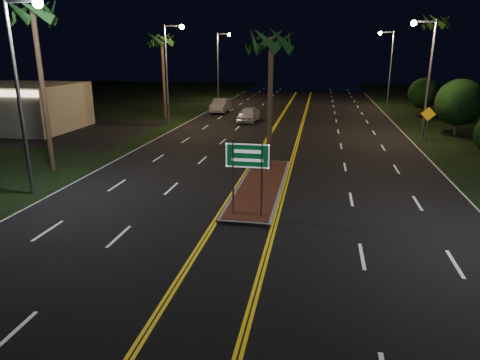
% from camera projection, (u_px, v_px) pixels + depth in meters
% --- Properties ---
extents(ground, '(120.00, 120.00, 0.00)m').
position_uv_depth(ground, '(234.00, 246.00, 15.54)').
color(ground, black).
rests_on(ground, ground).
extents(median_island, '(2.25, 10.25, 0.17)m').
position_uv_depth(median_island, '(261.00, 186.00, 22.10)').
color(median_island, gray).
rests_on(median_island, ground).
extents(highway_sign, '(1.80, 0.08, 3.20)m').
position_uv_depth(highway_sign, '(247.00, 163.00, 17.47)').
color(highway_sign, gray).
rests_on(highway_sign, ground).
extents(streetlight_left_near, '(1.91, 0.44, 9.00)m').
position_uv_depth(streetlight_left_near, '(23.00, 77.00, 19.50)').
color(streetlight_left_near, gray).
rests_on(streetlight_left_near, ground).
extents(streetlight_left_mid, '(1.91, 0.44, 9.00)m').
position_uv_depth(streetlight_left_mid, '(170.00, 64.00, 38.31)').
color(streetlight_left_mid, gray).
rests_on(streetlight_left_mid, ground).
extents(streetlight_left_far, '(1.91, 0.44, 9.00)m').
position_uv_depth(streetlight_left_far, '(220.00, 59.00, 57.13)').
color(streetlight_left_far, gray).
rests_on(streetlight_left_far, ground).
extents(streetlight_right_mid, '(1.91, 0.44, 9.00)m').
position_uv_depth(streetlight_right_mid, '(426.00, 66.00, 32.73)').
color(streetlight_right_mid, gray).
rests_on(streetlight_right_mid, ground).
extents(streetlight_right_far, '(1.91, 0.44, 9.00)m').
position_uv_depth(streetlight_right_far, '(388.00, 60.00, 51.54)').
color(streetlight_right_far, gray).
rests_on(streetlight_right_far, ground).
extents(palm_median, '(2.40, 2.40, 8.30)m').
position_uv_depth(palm_median, '(271.00, 41.00, 23.29)').
color(palm_median, '#382819').
rests_on(palm_median, ground).
extents(palm_left_near, '(2.40, 2.40, 9.80)m').
position_uv_depth(palm_left_near, '(33.00, 13.00, 22.71)').
color(palm_left_near, '#382819').
rests_on(palm_left_near, ground).
extents(palm_left_far, '(2.40, 2.40, 8.80)m').
position_uv_depth(palm_left_far, '(162.00, 40.00, 41.85)').
color(palm_left_far, '#382819').
rests_on(palm_left_far, ground).
extents(palm_right_far, '(2.40, 2.40, 10.30)m').
position_uv_depth(palm_right_far, '(436.00, 23.00, 38.86)').
color(palm_right_far, '#382819').
rests_on(palm_right_far, ground).
extents(shrub_mid, '(3.78, 3.78, 4.62)m').
position_uv_depth(shrub_mid, '(459.00, 102.00, 34.87)').
color(shrub_mid, '#382819').
rests_on(shrub_mid, ground).
extents(shrub_far, '(3.24, 3.24, 3.96)m').
position_uv_depth(shrub_far, '(424.00, 93.00, 46.31)').
color(shrub_far, '#382819').
rests_on(shrub_far, ground).
extents(car_near, '(2.57, 5.24, 1.70)m').
position_uv_depth(car_near, '(248.00, 113.00, 42.16)').
color(car_near, white).
rests_on(car_near, ground).
extents(car_far, '(2.34, 5.37, 1.78)m').
position_uv_depth(car_far, '(220.00, 104.00, 48.76)').
color(car_far, '#B5B6C0').
rests_on(car_far, ground).
extents(warning_sign, '(1.05, 0.34, 2.60)m').
position_uv_depth(warning_sign, '(428.00, 119.00, 33.30)').
color(warning_sign, gray).
rests_on(warning_sign, ground).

